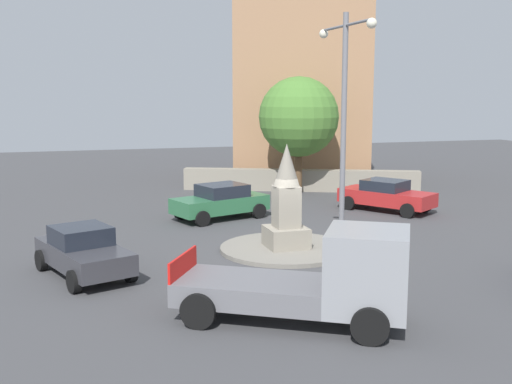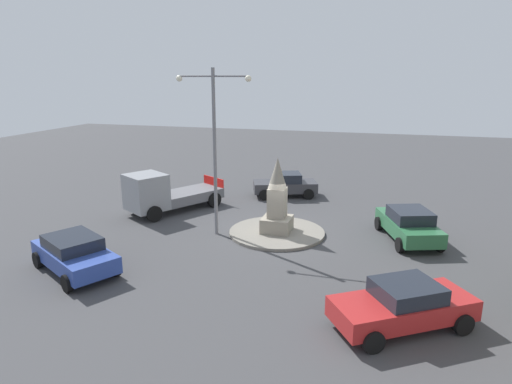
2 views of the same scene
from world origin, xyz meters
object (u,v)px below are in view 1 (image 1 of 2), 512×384
at_px(car_green_near_island, 221,201).
at_px(car_red_far_side, 386,195).
at_px(car_dark_grey_approaching, 83,251).
at_px(corner_building, 304,93).
at_px(streetlamp, 344,117).
at_px(truck_grey_parked_left, 321,280).
at_px(monument, 286,204).
at_px(tree_near_wall, 299,117).

relative_size(car_green_near_island, car_red_far_side, 0.98).
xyz_separation_m(car_dark_grey_approaching, corner_building, (18.03, -13.91, 4.55)).
bearing_deg(corner_building, car_dark_grey_approaching, 142.36).
bearing_deg(streetlamp, truck_grey_parked_left, 149.69).
distance_m(monument, car_green_near_island, 6.05).
bearing_deg(car_red_far_side, monument, 128.87).
distance_m(car_dark_grey_approaching, tree_near_wall, 17.00).
distance_m(car_green_near_island, truck_grey_parked_left, 12.63).
distance_m(car_green_near_island, corner_building, 14.40).
relative_size(truck_grey_parked_left, corner_building, 0.53).
relative_size(monument, streetlamp, 0.46).
bearing_deg(car_dark_grey_approaching, corner_building, -37.64).
height_order(monument, corner_building, corner_building).
height_order(monument, truck_grey_parked_left, monument).
xyz_separation_m(car_green_near_island, corner_building, (11.05, -8.05, 4.52)).
bearing_deg(truck_grey_parked_left, car_red_far_side, -34.32).
distance_m(streetlamp, truck_grey_parked_left, 5.79).
relative_size(car_dark_grey_approaching, corner_building, 0.40).
relative_size(monument, car_red_far_side, 0.79).
bearing_deg(monument, corner_building, -22.97).
xyz_separation_m(monument, car_red_far_side, (5.45, -6.76, -0.89)).
bearing_deg(truck_grey_parked_left, streetlamp, -30.31).
relative_size(streetlamp, car_green_near_island, 1.74).
distance_m(car_green_near_island, car_red_far_side, 7.64).
bearing_deg(truck_grey_parked_left, monument, -12.80).
relative_size(car_green_near_island, truck_grey_parked_left, 0.78).
bearing_deg(tree_near_wall, truck_grey_parked_left, 160.93).
bearing_deg(corner_building, truck_grey_parked_left, 159.78).
relative_size(streetlamp, truck_grey_parked_left, 1.36).
height_order(car_green_near_island, car_red_far_side, car_green_near_island).
relative_size(car_red_far_side, tree_near_wall, 0.72).
relative_size(corner_building, tree_near_wall, 1.71).
distance_m(car_red_far_side, tree_near_wall, 6.93).
bearing_deg(monument, tree_near_wall, -22.62).
relative_size(streetlamp, car_dark_grey_approaching, 1.82).
height_order(car_red_far_side, corner_building, corner_building).
relative_size(car_green_near_island, tree_near_wall, 0.71).
height_order(streetlamp, car_green_near_island, streetlamp).
bearing_deg(tree_near_wall, monument, 157.38).
distance_m(car_dark_grey_approaching, car_red_far_side, 14.96).
height_order(streetlamp, tree_near_wall, streetlamp).
xyz_separation_m(car_green_near_island, car_red_far_side, (-0.48, -7.62, -0.03)).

